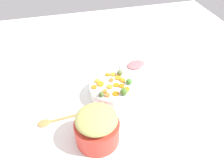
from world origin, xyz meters
TOP-DOWN VIEW (x-y plane):
  - tabletop at (0.00, 0.00)m, footprint 2.40×2.40m
  - serving_bowl_carrots at (-0.02, -0.04)m, footprint 0.24×0.24m
  - metal_pot at (0.12, 0.22)m, footprint 0.20×0.20m
  - stuffing_mound at (0.12, 0.22)m, footprint 0.19×0.19m
  - carrot_slice_0 at (-0.08, 0.01)m, footprint 0.04×0.04m
  - carrot_slice_1 at (-0.08, -0.06)m, footprint 0.03×0.03m
  - carrot_slice_2 at (0.08, -0.05)m, footprint 0.03×0.03m
  - carrot_slice_3 at (0.06, -0.09)m, footprint 0.04×0.04m
  - carrot_slice_4 at (0.03, -0.00)m, footprint 0.03×0.03m
  - carrot_slice_5 at (0.03, 0.03)m, footprint 0.03×0.03m
  - carrot_slice_6 at (-0.04, -0.13)m, footprint 0.04×0.04m
  - carrot_slice_7 at (-0.00, -0.03)m, footprint 0.04×0.04m
  - carrot_slice_8 at (-0.02, 0.03)m, footprint 0.05×0.05m
  - carrot_slice_9 at (-0.06, -0.02)m, footprint 0.04×0.04m
  - carrot_slice_10 at (-0.07, -0.09)m, footprint 0.04×0.04m
  - carrot_slice_11 at (-0.02, -0.08)m, footprint 0.03×0.03m
  - carrot_slice_12 at (0.04, -0.06)m, footprint 0.04×0.04m
  - carrot_slice_13 at (-0.04, -0.04)m, footprint 0.04×0.04m
  - carrot_slice_14 at (-0.01, -0.13)m, footprint 0.04×0.04m
  - brussels_sprout_0 at (0.06, 0.03)m, footprint 0.03×0.03m
  - brussels_sprout_1 at (-0.06, 0.04)m, footprint 0.04×0.04m
  - brussels_sprout_2 at (-0.11, -0.03)m, footprint 0.03×0.03m
  - brussels_sprout_3 at (-0.08, -0.12)m, footprint 0.03×0.03m
  - wooden_spoon at (0.31, 0.06)m, footprint 0.30×0.05m
  - ham_plate at (-0.23, -0.26)m, footprint 0.21×0.21m
  - ham_slice_main at (-0.24, -0.27)m, footprint 0.14×0.12m
  - dish_towel at (0.37, -0.32)m, footprint 0.15×0.17m

SIDE VIEW (x-z plane):
  - tabletop at x=0.00m, z-range 0.00..0.02m
  - dish_towel at x=0.37m, z-range 0.02..0.03m
  - wooden_spoon at x=0.31m, z-range 0.02..0.03m
  - ham_plate at x=-0.23m, z-range 0.02..0.03m
  - ham_slice_main at x=-0.24m, z-range 0.03..0.05m
  - serving_bowl_carrots at x=-0.02m, z-range 0.02..0.10m
  - metal_pot at x=0.12m, z-range 0.02..0.14m
  - carrot_slice_8 at x=-0.02m, z-range 0.10..0.11m
  - carrot_slice_2 at x=0.08m, z-range 0.10..0.11m
  - carrot_slice_13 at x=-0.04m, z-range 0.10..0.11m
  - carrot_slice_14 at x=-0.01m, z-range 0.10..0.11m
  - carrot_slice_0 at x=-0.08m, z-range 0.10..0.11m
  - carrot_slice_9 at x=-0.06m, z-range 0.10..0.11m
  - carrot_slice_6 at x=-0.04m, z-range 0.10..0.11m
  - carrot_slice_10 at x=-0.07m, z-range 0.10..0.11m
  - carrot_slice_3 at x=0.06m, z-range 0.10..0.11m
  - carrot_slice_7 at x=0.00m, z-range 0.10..0.11m
  - carrot_slice_12 at x=0.04m, z-range 0.10..0.11m
  - carrot_slice_4 at x=0.03m, z-range 0.10..0.11m
  - carrot_slice_11 at x=-0.02m, z-range 0.10..0.11m
  - carrot_slice_5 at x=0.03m, z-range 0.10..0.11m
  - carrot_slice_1 at x=-0.08m, z-range 0.10..0.11m
  - brussels_sprout_0 at x=0.06m, z-range 0.10..0.13m
  - brussels_sprout_3 at x=-0.08m, z-range 0.10..0.14m
  - brussels_sprout_2 at x=-0.11m, z-range 0.10..0.14m
  - brussels_sprout_1 at x=-0.06m, z-range 0.10..0.14m
  - stuffing_mound at x=0.12m, z-range 0.14..0.19m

